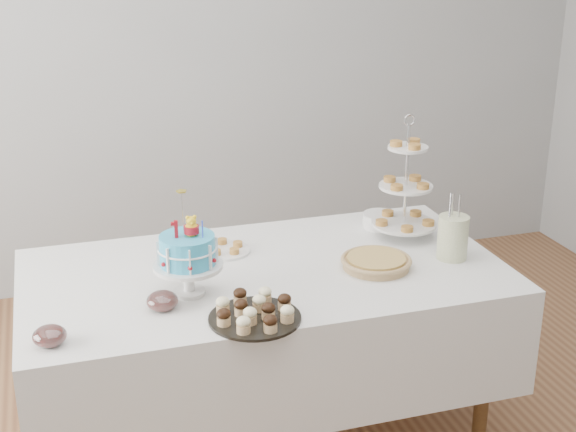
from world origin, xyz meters
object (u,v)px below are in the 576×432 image
object	(u,v)px
birthday_cake	(188,267)
jam_bowl_b	(162,301)
plate_stack	(380,220)
jam_bowl_a	(50,336)
pie	(376,262)
utensil_pitcher	(453,236)
tiered_stand	(406,187)
pastry_plate	(224,249)
cupcake_tray	(255,310)
table	(265,320)

from	to	relation	value
birthday_cake	jam_bowl_b	xyz separation A→B (m)	(-0.12, -0.10, -0.08)
plate_stack	jam_bowl_a	xyz separation A→B (m)	(-1.47, -0.67, -0.00)
pie	utensil_pitcher	distance (m)	0.35
birthday_cake	tiered_stand	distance (m)	1.06
birthday_cake	utensil_pitcher	size ratio (longest dim) A/B	1.43
pastry_plate	utensil_pitcher	xyz separation A→B (m)	(0.89, -0.34, 0.09)
pastry_plate	jam_bowl_b	xyz separation A→B (m)	(-0.33, -0.45, 0.02)
birthday_cake	tiered_stand	xyz separation A→B (m)	(1.01, 0.29, 0.12)
jam_bowl_b	pastry_plate	bearing A→B (deg)	53.86
cupcake_tray	jam_bowl_b	world-z (taller)	cupcake_tray
birthday_cake	tiered_stand	size ratio (longest dim) A/B	0.72
birthday_cake	pastry_plate	distance (m)	0.43
cupcake_tray	jam_bowl_a	size ratio (longest dim) A/B	2.92
table	birthday_cake	xyz separation A→B (m)	(-0.33, -0.13, 0.34)
plate_stack	pastry_plate	world-z (taller)	plate_stack
pastry_plate	jam_bowl_b	bearing A→B (deg)	-126.14
pie	pastry_plate	distance (m)	0.65
plate_stack	utensil_pitcher	world-z (taller)	utensil_pitcher
jam_bowl_b	plate_stack	bearing A→B (deg)	25.97
birthday_cake	pastry_plate	world-z (taller)	birthday_cake
pastry_plate	jam_bowl_b	world-z (taller)	jam_bowl_b
cupcake_tray	tiered_stand	bearing A→B (deg)	34.05
table	plate_stack	distance (m)	0.75
plate_stack	pastry_plate	bearing A→B (deg)	-174.37
tiered_stand	jam_bowl_a	world-z (taller)	tiered_stand
utensil_pitcher	pie	bearing A→B (deg)	174.04
table	jam_bowl_b	xyz separation A→B (m)	(-0.44, -0.22, 0.26)
pie	tiered_stand	size ratio (longest dim) A/B	0.52
tiered_stand	jam_bowl_b	world-z (taller)	tiered_stand
pie	utensil_pitcher	xyz separation A→B (m)	(0.34, -0.00, 0.07)
jam_bowl_a	jam_bowl_b	world-z (taller)	jam_bowl_b
pie	tiered_stand	xyz separation A→B (m)	(0.25, 0.27, 0.21)
table	birthday_cake	size ratio (longest dim) A/B	4.79
birthday_cake	utensil_pitcher	world-z (taller)	birthday_cake
table	pie	bearing A→B (deg)	-14.56
table	jam_bowl_b	world-z (taller)	jam_bowl_b
birthday_cake	table	bearing A→B (deg)	26.90
jam_bowl_b	utensil_pitcher	bearing A→B (deg)	5.09
table	plate_stack	bearing A→B (deg)	25.46
jam_bowl_a	jam_bowl_b	size ratio (longest dim) A/B	0.97
pie	pastry_plate	world-z (taller)	pie
utensil_pitcher	plate_stack	bearing A→B (deg)	102.94
table	pastry_plate	world-z (taller)	pastry_plate
pastry_plate	jam_bowl_b	size ratio (longest dim) A/B	1.92
cupcake_tray	plate_stack	distance (m)	1.05
jam_bowl_a	pastry_plate	bearing A→B (deg)	39.45
birthday_cake	cupcake_tray	world-z (taller)	birthday_cake
pie	cupcake_tray	bearing A→B (deg)	-153.80
pie	utensil_pitcher	world-z (taller)	utensil_pitcher
plate_stack	pastry_plate	xyz separation A→B (m)	(-0.75, -0.07, -0.02)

